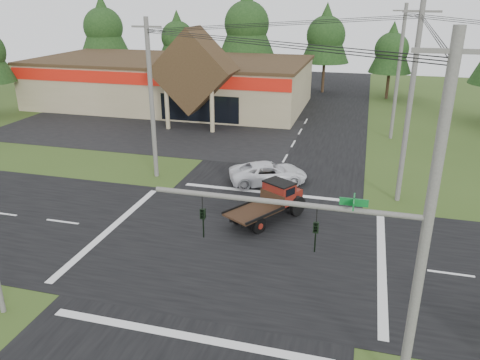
% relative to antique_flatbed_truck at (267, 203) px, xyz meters
% --- Properties ---
extents(ground, '(120.00, 120.00, 0.00)m').
position_rel_antique_flatbed_truck_xyz_m(ground, '(-0.85, -3.19, -1.03)').
color(ground, '#354C1B').
rests_on(ground, ground).
extents(road_ns, '(12.00, 120.00, 0.02)m').
position_rel_antique_flatbed_truck_xyz_m(road_ns, '(-0.85, -3.19, -1.02)').
color(road_ns, black).
rests_on(road_ns, ground).
extents(road_ew, '(120.00, 12.00, 0.02)m').
position_rel_antique_flatbed_truck_xyz_m(road_ew, '(-0.85, -3.19, -1.02)').
color(road_ew, black).
rests_on(road_ew, ground).
extents(parking_apron, '(28.00, 14.00, 0.02)m').
position_rel_antique_flatbed_truck_xyz_m(parking_apron, '(-14.85, 15.81, -1.02)').
color(parking_apron, black).
rests_on(parking_apron, ground).
extents(cvs_building, '(30.40, 18.20, 9.19)m').
position_rel_antique_flatbed_truck_xyz_m(cvs_building, '(-16.55, 26.38, 1.75)').
color(cvs_building, tan).
rests_on(cvs_building, ground).
extents(traffic_signal_mast, '(8.12, 0.24, 7.00)m').
position_rel_antique_flatbed_truck_xyz_m(traffic_signal_mast, '(4.97, -10.69, 3.39)').
color(traffic_signal_mast, '#595651').
rests_on(traffic_signal_mast, ground).
extents(utility_pole_nr, '(2.00, 0.30, 11.00)m').
position_rel_antique_flatbed_truck_xyz_m(utility_pole_nr, '(6.65, -10.69, 4.61)').
color(utility_pole_nr, '#595651').
rests_on(utility_pole_nr, ground).
extents(utility_pole_nw, '(2.00, 0.30, 10.50)m').
position_rel_antique_flatbed_truck_xyz_m(utility_pole_nw, '(-8.85, 4.81, 4.36)').
color(utility_pole_nw, '#595651').
rests_on(utility_pole_nw, ground).
extents(utility_pole_ne, '(2.00, 0.30, 11.50)m').
position_rel_antique_flatbed_truck_xyz_m(utility_pole_ne, '(7.15, 4.81, 4.86)').
color(utility_pole_ne, '#595651').
rests_on(utility_pole_ne, ground).
extents(utility_pole_n, '(2.00, 0.30, 11.20)m').
position_rel_antique_flatbed_truck_xyz_m(utility_pole_n, '(7.15, 18.81, 4.71)').
color(utility_pole_n, '#595651').
rests_on(utility_pole_n, ground).
extents(tree_row_a, '(6.72, 6.72, 12.12)m').
position_rel_antique_flatbed_truck_xyz_m(tree_row_a, '(-30.85, 36.81, 7.02)').
color(tree_row_a, '#332316').
rests_on(tree_row_a, ground).
extents(tree_row_b, '(5.60, 5.60, 10.10)m').
position_rel_antique_flatbed_truck_xyz_m(tree_row_b, '(-20.85, 38.81, 5.67)').
color(tree_row_b, '#332316').
rests_on(tree_row_b, ground).
extents(tree_row_c, '(7.28, 7.28, 13.13)m').
position_rel_antique_flatbed_truck_xyz_m(tree_row_c, '(-10.85, 37.81, 7.69)').
color(tree_row_c, '#332316').
rests_on(tree_row_c, ground).
extents(tree_row_d, '(6.16, 6.16, 11.11)m').
position_rel_antique_flatbed_truck_xyz_m(tree_row_d, '(-0.85, 38.81, 6.34)').
color(tree_row_d, '#332316').
rests_on(tree_row_d, ground).
extents(tree_row_e, '(5.04, 5.04, 9.09)m').
position_rel_antique_flatbed_truck_xyz_m(tree_row_e, '(7.15, 36.81, 5.00)').
color(tree_row_e, '#332316').
rests_on(tree_row_e, ground).
extents(antique_flatbed_truck, '(4.17, 5.20, 2.06)m').
position_rel_antique_flatbed_truck_xyz_m(antique_flatbed_truck, '(0.00, 0.00, 0.00)').
color(antique_flatbed_truck, '#63200E').
rests_on(antique_flatbed_truck, ground).
extents(white_pickup, '(5.65, 4.27, 1.43)m').
position_rel_antique_flatbed_truck_xyz_m(white_pickup, '(-1.07, 5.50, -0.32)').
color(white_pickup, white).
rests_on(white_pickup, ground).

